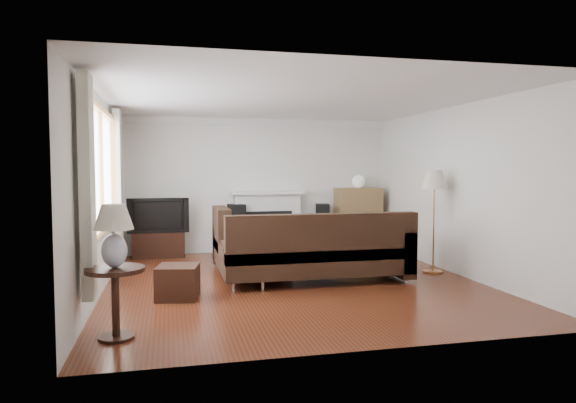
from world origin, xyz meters
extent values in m
cube|color=#542312|center=(0.00, 0.00, 0.00)|extent=(5.10, 5.60, 0.04)
cube|color=white|center=(0.00, 0.00, 2.50)|extent=(5.10, 5.60, 0.04)
cube|color=white|center=(0.00, 2.75, 1.25)|extent=(5.00, 0.04, 2.50)
cube|color=white|center=(0.00, -2.75, 1.25)|extent=(5.00, 0.04, 2.50)
cube|color=white|center=(-2.50, 0.00, 1.25)|extent=(0.04, 5.50, 2.50)
cube|color=white|center=(2.50, 0.00, 1.25)|extent=(0.04, 5.50, 2.50)
cube|color=olive|center=(-2.45, -0.20, 1.55)|extent=(0.12, 2.74, 1.54)
cube|color=beige|center=(-2.40, -1.72, 1.40)|extent=(0.10, 0.35, 2.10)
cube|color=beige|center=(-2.40, 1.32, 1.40)|extent=(0.10, 0.35, 2.10)
cube|color=white|center=(0.15, 2.64, 0.57)|extent=(1.40, 0.26, 1.15)
cube|color=black|center=(-1.84, 2.50, 0.22)|extent=(0.90, 0.40, 0.45)
imported|color=black|center=(-1.84, 2.50, 0.75)|extent=(1.06, 0.14, 0.61)
cube|color=black|center=(-0.45, 2.54, 0.46)|extent=(0.33, 0.36, 0.92)
cube|color=black|center=(1.20, 2.55, 0.45)|extent=(0.31, 0.35, 0.90)
cube|color=olive|center=(1.91, 2.51, 0.60)|extent=(0.87, 0.41, 1.20)
sphere|color=white|center=(1.91, 2.51, 1.32)|extent=(0.25, 0.25, 0.25)
cube|color=black|center=(0.32, 0.00, 0.46)|extent=(2.82, 2.06, 0.91)
cube|color=olive|center=(0.40, 1.60, 0.21)|extent=(1.14, 0.70, 0.43)
cube|color=black|center=(-1.57, -0.56, 0.20)|extent=(0.56, 0.56, 0.40)
cube|color=#AF743C|center=(2.22, 0.16, 0.78)|extent=(0.49, 0.49, 1.55)
cube|color=black|center=(-2.15, -1.93, 0.33)|extent=(0.53, 0.53, 0.67)
cube|color=silver|center=(-2.15, -1.93, 0.95)|extent=(0.35, 0.35, 0.57)
camera|label=1|loc=(-1.66, -6.81, 1.57)|focal=32.00mm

